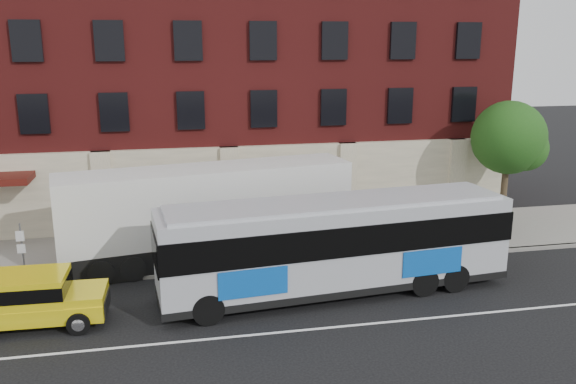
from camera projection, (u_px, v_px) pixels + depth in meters
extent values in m
plane|color=black|center=(271.00, 341.00, 18.85)|extent=(120.00, 120.00, 0.00)
cube|color=gray|center=(237.00, 245.00, 27.38)|extent=(60.00, 6.00, 0.15)
cube|color=gray|center=(246.00, 269.00, 24.53)|extent=(60.00, 0.25, 0.15)
cube|color=white|center=(268.00, 333.00, 19.32)|extent=(60.00, 0.12, 0.01)
cube|color=maroon|center=(218.00, 69.00, 33.11)|extent=(30.00, 10.00, 15.00)
cube|color=beige|center=(230.00, 187.00, 29.58)|extent=(30.00, 0.35, 4.00)
cube|color=beige|center=(103.00, 193.00, 28.33)|extent=(0.90, 0.55, 4.00)
cube|color=beige|center=(230.00, 187.00, 29.48)|extent=(0.90, 0.55, 4.00)
cube|color=beige|center=(347.00, 182.00, 30.63)|extent=(0.90, 0.55, 4.00)
cube|color=beige|center=(456.00, 177.00, 31.78)|extent=(0.90, 0.55, 4.00)
cube|color=black|center=(34.00, 114.00, 27.03)|extent=(1.30, 0.20, 1.80)
cube|color=black|center=(114.00, 112.00, 27.70)|extent=(1.30, 0.20, 1.80)
cube|color=black|center=(191.00, 110.00, 28.37)|extent=(1.30, 0.20, 1.80)
cube|color=black|center=(264.00, 109.00, 29.04)|extent=(1.30, 0.20, 1.80)
cube|color=black|center=(333.00, 107.00, 29.71)|extent=(1.30, 0.20, 1.80)
cube|color=black|center=(400.00, 106.00, 30.38)|extent=(1.30, 0.20, 1.80)
cube|color=black|center=(464.00, 104.00, 31.05)|extent=(1.30, 0.20, 1.80)
cube|color=black|center=(26.00, 41.00, 26.24)|extent=(1.30, 0.20, 1.80)
cube|color=black|center=(109.00, 41.00, 26.91)|extent=(1.30, 0.20, 1.80)
cube|color=black|center=(188.00, 41.00, 27.58)|extent=(1.30, 0.20, 1.80)
cube|color=black|center=(263.00, 41.00, 28.25)|extent=(1.30, 0.20, 1.80)
cube|color=black|center=(335.00, 41.00, 28.92)|extent=(1.30, 0.20, 1.80)
cube|color=black|center=(403.00, 41.00, 29.59)|extent=(1.30, 0.20, 1.80)
cube|color=black|center=(468.00, 41.00, 30.26)|extent=(1.30, 0.20, 1.80)
cube|color=black|center=(3.00, 206.00, 27.60)|extent=(2.60, 0.15, 2.80)
cube|color=black|center=(136.00, 200.00, 28.75)|extent=(2.60, 0.15, 2.80)
cube|color=black|center=(260.00, 194.00, 29.90)|extent=(2.60, 0.15, 2.80)
cube|color=black|center=(374.00, 188.00, 31.04)|extent=(2.60, 0.15, 2.80)
cylinder|color=slate|center=(23.00, 255.00, 22.81)|extent=(0.07, 0.07, 2.50)
cube|color=silver|center=(20.00, 236.00, 22.47)|extent=(0.30, 0.03, 0.40)
cube|color=silver|center=(21.00, 249.00, 22.59)|extent=(0.30, 0.03, 0.35)
cylinder|color=#372B1B|center=(503.00, 195.00, 30.05)|extent=(0.32, 0.32, 3.00)
sphere|color=#194814|center=(509.00, 138.00, 29.33)|extent=(3.60, 3.60, 3.60)
sphere|color=#194814|center=(525.00, 149.00, 29.21)|extent=(2.20, 2.20, 2.20)
sphere|color=#194814|center=(493.00, 145.00, 29.70)|extent=(2.00, 2.00, 2.00)
cube|color=#AEB0B8|center=(336.00, 244.00, 22.03)|extent=(13.18, 3.93, 3.08)
cube|color=black|center=(335.00, 280.00, 22.38)|extent=(13.24, 3.99, 0.27)
cube|color=#AEB0B8|center=(337.00, 202.00, 21.63)|extent=(12.50, 3.54, 0.13)
cube|color=black|center=(336.00, 230.00, 21.90)|extent=(13.27, 4.02, 1.08)
cube|color=#0B4FB1|center=(253.00, 283.00, 19.91)|extent=(2.37, 0.27, 0.97)
cube|color=#0B4FB1|center=(398.00, 239.00, 24.36)|extent=(2.37, 0.27, 0.97)
cylinder|color=black|center=(208.00, 309.00, 19.84)|extent=(1.11, 0.43, 1.08)
cylinder|color=black|center=(197.00, 282.00, 22.10)|extent=(1.11, 0.43, 1.08)
cylinder|color=black|center=(424.00, 282.00, 22.08)|extent=(1.11, 0.43, 1.08)
cylinder|color=black|center=(394.00, 259.00, 24.35)|extent=(1.11, 0.43, 1.08)
cylinder|color=black|center=(455.00, 278.00, 22.45)|extent=(1.11, 0.43, 1.08)
cylinder|color=black|center=(422.00, 256.00, 24.71)|extent=(1.11, 0.43, 1.08)
cube|color=yellow|center=(37.00, 308.00, 19.77)|extent=(4.48, 1.96, 0.55)
cube|color=yellow|center=(18.00, 288.00, 19.50)|extent=(3.10, 1.89, 0.92)
cube|color=black|center=(18.00, 287.00, 19.49)|extent=(3.13, 1.93, 0.46)
cube|color=yellow|center=(84.00, 293.00, 19.92)|extent=(1.43, 1.79, 0.28)
cube|color=black|center=(107.00, 302.00, 20.13)|extent=(0.09, 1.48, 0.51)
cylinder|color=black|center=(79.00, 324.00, 19.20)|extent=(0.75, 0.28, 0.74)
cylinder|color=silver|center=(79.00, 324.00, 19.20)|extent=(0.41, 0.29, 0.41)
cylinder|color=black|center=(87.00, 300.00, 20.93)|extent=(0.75, 0.28, 0.74)
cylinder|color=silver|center=(87.00, 300.00, 20.93)|extent=(0.41, 0.29, 0.41)
cylinder|color=black|center=(0.00, 306.00, 20.45)|extent=(0.75, 0.28, 0.74)
cylinder|color=silver|center=(0.00, 306.00, 20.45)|extent=(0.41, 0.29, 0.41)
cube|color=black|center=(210.00, 247.00, 25.67)|extent=(12.43, 4.52, 1.12)
cube|color=white|center=(208.00, 202.00, 25.17)|extent=(12.44, 4.56, 2.95)
cylinder|color=black|center=(101.00, 273.00, 23.02)|extent=(1.05, 0.46, 1.02)
cylinder|color=black|center=(96.00, 253.00, 25.13)|extent=(1.05, 0.46, 1.02)
cylinder|color=black|center=(133.00, 269.00, 23.45)|extent=(1.05, 0.46, 1.02)
cylinder|color=black|center=(126.00, 250.00, 25.56)|extent=(1.05, 0.46, 1.02)
cylinder|color=black|center=(292.00, 248.00, 25.82)|extent=(1.05, 0.46, 1.02)
cylinder|color=black|center=(274.00, 232.00, 27.93)|extent=(1.05, 0.46, 1.02)
cylinder|color=black|center=(318.00, 244.00, 26.25)|extent=(1.05, 0.46, 1.02)
cylinder|color=black|center=(298.00, 229.00, 28.36)|extent=(1.05, 0.46, 1.02)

